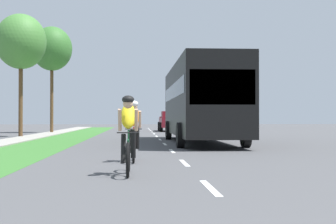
{
  "coord_description": "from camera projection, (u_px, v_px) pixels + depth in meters",
  "views": [
    {
      "loc": [
        -1.2,
        -1.07,
        1.15
      ],
      "look_at": [
        0.09,
        18.82,
        1.37
      ],
      "focal_mm": 51.77,
      "sensor_mm": 36.0,
      "label": 1
    }
  ],
  "objects": [
    {
      "name": "lane_markings_center",
      "position": [
        160.0,
        139.0,
        25.08
      ],
      "size": [
        0.12,
        53.49,
        0.01
      ],
      "color": "white",
      "rests_on": "ground_plane"
    },
    {
      "name": "ground_plane",
      "position": [
        164.0,
        144.0,
        21.09
      ],
      "size": [
        120.0,
        120.0,
        0.0
      ],
      "primitive_type": "plane",
      "color": "#4C4C4F"
    },
    {
      "name": "bus_black",
      "position": [
        200.0,
        99.0,
        22.1
      ],
      "size": [
        2.78,
        11.6,
        3.48
      ],
      "color": "black",
      "rests_on": "ground_plane"
    },
    {
      "name": "street_tree_far",
      "position": [
        52.0,
        49.0,
        36.03
      ],
      "size": [
        2.99,
        2.99,
        7.92
      ],
      "color": "brown",
      "rests_on": "ground_plane"
    },
    {
      "name": "cyclist_lead",
      "position": [
        128.0,
        134.0,
        9.68
      ],
      "size": [
        0.42,
        1.72,
        1.58
      ],
      "color": "black",
      "rests_on": "ground_plane"
    },
    {
      "name": "grass_verge",
      "position": [
        47.0,
        144.0,
        20.76
      ],
      "size": [
        2.61,
        70.0,
        0.01
      ],
      "primitive_type": "cube",
      "color": "#38722D",
      "rests_on": "ground_plane"
    },
    {
      "name": "cyclist_trailing",
      "position": [
        134.0,
        130.0,
        12.56
      ],
      "size": [
        0.42,
        1.72,
        1.58
      ],
      "color": "black",
      "rests_on": "ground_plane"
    },
    {
      "name": "street_tree_near",
      "position": [
        21.0,
        42.0,
        28.25
      ],
      "size": [
        2.93,
        2.93,
        7.2
      ],
      "color": "brown",
      "rests_on": "ground_plane"
    },
    {
      "name": "pickup_maroon",
      "position": [
        172.0,
        121.0,
        40.0
      ],
      "size": [
        2.22,
        5.1,
        1.64
      ],
      "color": "maroon",
      "rests_on": "ground_plane"
    }
  ]
}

